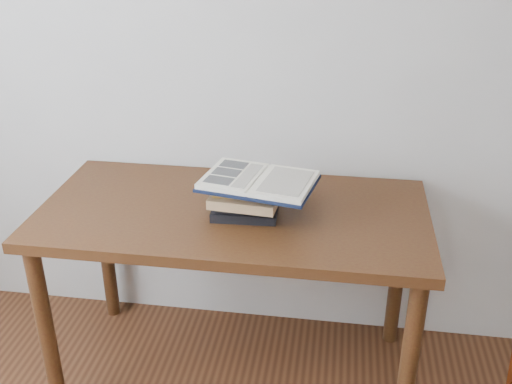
# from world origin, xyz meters

# --- Properties ---
(desk) EXTENTS (1.40, 0.70, 0.75)m
(desk) POSITION_xyz_m (0.03, 1.38, 0.65)
(desk) COLOR #422910
(desk) RESTS_ON ground
(book_stack) EXTENTS (0.25, 0.20, 0.12)m
(book_stack) POSITION_xyz_m (0.08, 1.34, 0.81)
(book_stack) COLOR black
(book_stack) RESTS_ON desk
(open_book) EXTENTS (0.42, 0.33, 0.03)m
(open_book) POSITION_xyz_m (0.13, 1.34, 0.88)
(open_book) COLOR black
(open_book) RESTS_ON book_stack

